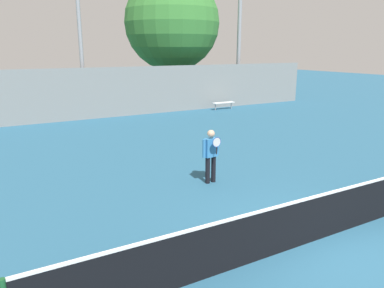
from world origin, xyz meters
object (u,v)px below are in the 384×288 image
object	(u,v)px
tennis_player	(211,153)
bench_courtside_near	(223,103)
tennis_net	(319,217)
light_pole_far_right	(239,36)
light_pole_near_left	(78,9)
tree_green_tall	(172,23)

from	to	relation	value
tennis_player	bench_courtside_near	world-z (taller)	tennis_player
tennis_net	light_pole_far_right	bearing A→B (deg)	58.30
tennis_net	tennis_player	distance (m)	4.12
light_pole_near_left	tennis_net	bearing A→B (deg)	-88.33
light_pole_near_left	tree_green_tall	xyz separation A→B (m)	(7.23, 2.79, -0.37)
bench_courtside_near	light_pole_near_left	bearing A→B (deg)	170.20
tennis_net	light_pole_near_left	bearing A→B (deg)	91.67
tennis_player	light_pole_far_right	world-z (taller)	light_pole_far_right
light_pole_near_left	tree_green_tall	bearing A→B (deg)	21.13
tennis_player	light_pole_near_left	world-z (taller)	light_pole_near_left
tennis_net	light_pole_far_right	world-z (taller)	light_pole_far_right
light_pole_far_right	tree_green_tall	bearing A→B (deg)	148.76
tennis_net	light_pole_far_right	xyz separation A→B (m)	(10.84, 17.54, 4.30)
light_pole_near_left	tree_green_tall	distance (m)	7.76
light_pole_far_right	tree_green_tall	size ratio (longest dim) A/B	0.91
tennis_net	light_pole_far_right	size ratio (longest dim) A/B	1.43
light_pole_far_right	bench_courtside_near	bearing A→B (deg)	-143.78
tennis_net	tree_green_tall	distance (m)	21.77
tennis_net	bench_courtside_near	xyz separation A→B (m)	(8.34, 15.71, -0.10)
tennis_player	tree_green_tall	distance (m)	17.98
tennis_net	tree_green_tall	size ratio (longest dim) A/B	1.31
tennis_net	tennis_player	world-z (taller)	tennis_player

